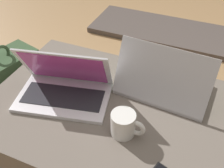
# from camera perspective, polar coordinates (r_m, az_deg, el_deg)

# --- Properties ---
(ground_plane) EXTENTS (14.00, 14.00, 0.00)m
(ground_plane) POSITION_cam_1_polar(r_m,az_deg,el_deg) (1.38, -0.45, -16.52)
(ground_plane) COLOR tan
(ottoman) EXTENTS (1.01, 0.70, 0.40)m
(ottoman) POSITION_cam_1_polar(r_m,az_deg,el_deg) (1.22, -0.50, -11.38)
(ottoman) COLOR #3D3832
(ottoman) RESTS_ON ground_plane
(laptop_near) EXTENTS (0.42, 0.31, 0.22)m
(laptop_near) POSITION_cam_1_polar(r_m,az_deg,el_deg) (1.10, -10.35, -0.63)
(laptop_near) COLOR silver
(laptop_near) RESTS_ON ottoman
(laptop_far) EXTENTS (0.39, 0.26, 0.23)m
(laptop_far) POSITION_cam_1_polar(r_m,az_deg,el_deg) (1.11, 11.09, -0.06)
(laptop_far) COLOR silver
(laptop_far) RESTS_ON ottoman
(backpack) EXTENTS (0.29, 0.36, 0.46)m
(backpack) POSITION_cam_1_polar(r_m,az_deg,el_deg) (1.59, -21.12, -0.40)
(backpack) COLOR #385133
(backpack) RESTS_ON ground_plane
(coffee_mug) EXTENTS (0.13, 0.09, 0.09)m
(coffee_mug) POSITION_cam_1_polar(r_m,az_deg,el_deg) (0.94, 2.68, -8.73)
(coffee_mug) COLOR white
(coffee_mug) RESTS_ON ottoman
(fireplace_hearth) EXTENTS (1.40, 0.50, 0.04)m
(fireplace_hearth) POSITION_cam_1_polar(r_m,az_deg,el_deg) (2.37, 12.99, 10.91)
(fireplace_hearth) COLOR #564C47
(fireplace_hearth) RESTS_ON ground_plane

